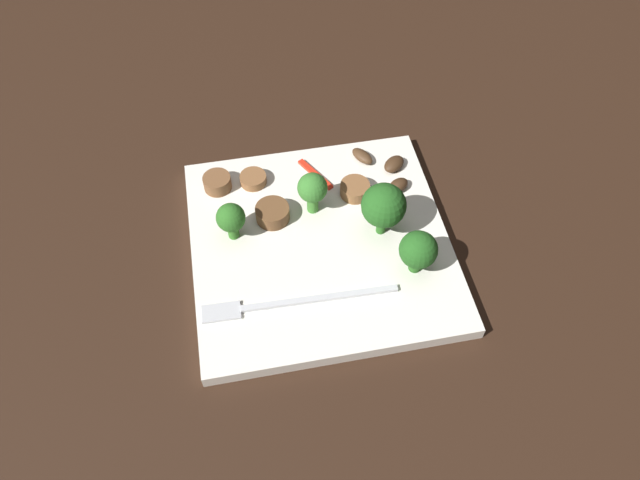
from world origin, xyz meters
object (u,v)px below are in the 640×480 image
sausage_slice_2 (217,183)px  sausage_slice_3 (253,179)px  broccoli_floret_1 (231,219)px  sausage_slice_0 (355,189)px  mushroom_1 (362,156)px  sausage_slice_1 (273,213)px  fork (286,303)px  plate (320,244)px  broccoli_floret_2 (383,204)px  broccoli_floret_0 (418,250)px  mushroom_2 (394,164)px  pepper_strip_0 (315,174)px  mushroom_0 (398,185)px  broccoli_floret_3 (314,189)px

sausage_slice_2 → sausage_slice_3: 0.04m
broccoli_floret_1 → sausage_slice_3: 0.08m
sausage_slice_0 → mushroom_1: 0.05m
sausage_slice_1 → fork: bearing=88.4°
plate → mushroom_1: (-0.07, -0.10, 0.01)m
broccoli_floret_2 → sausage_slice_2: bearing=-29.2°
sausage_slice_1 → sausage_slice_3: size_ratio=1.23×
plate → sausage_slice_2: sausage_slice_2 is taller
broccoli_floret_0 → mushroom_2: bearing=-96.2°
broccoli_floret_1 → sausage_slice_2: (0.01, -0.07, -0.02)m
plate → sausage_slice_1: 0.06m
plate → mushroom_2: mushroom_2 is taller
mushroom_1 → pepper_strip_0: 0.06m
fork → broccoli_floret_0: size_ratio=3.76×
fork → mushroom_0: (-0.14, -0.12, 0.00)m
sausage_slice_3 → mushroom_0: 0.15m
mushroom_1 → mushroom_0: bearing=118.8°
fork → pepper_strip_0: bearing=-108.4°
pepper_strip_0 → broccoli_floret_3: bearing=78.4°
fork → sausage_slice_0: sausage_slice_0 is taller
pepper_strip_0 → broccoli_floret_0: bearing=117.8°
broccoli_floret_1 → sausage_slice_1: size_ratio=1.25×
plate → broccoli_floret_3: bearing=-92.6°
mushroom_1 → fork: bearing=56.3°
mushroom_1 → pepper_strip_0: bearing=14.1°
plate → broccoli_floret_2: 0.08m
broccoli_floret_2 → pepper_strip_0: broccoli_floret_2 is taller
broccoli_floret_2 → sausage_slice_2: (0.15, -0.09, -0.03)m
broccoli_floret_1 → broccoli_floret_2: 0.15m
mushroom_0 → broccoli_floret_0: bearing=83.9°
sausage_slice_1 → sausage_slice_2: bearing=-45.4°
sausage_slice_0 → pepper_strip_0: 0.05m
sausage_slice_0 → sausage_slice_3: 0.11m
broccoli_floret_0 → pepper_strip_0: 0.15m
sausage_slice_0 → mushroom_2: 0.06m
sausage_slice_3 → mushroom_0: mushroom_0 is taller
plate → mushroom_0: mushroom_0 is taller
plate → mushroom_0: size_ratio=10.61×
broccoli_floret_3 → mushroom_0: broccoli_floret_3 is taller
broccoli_floret_3 → pepper_strip_0: bearing=-101.6°
pepper_strip_0 → sausage_slice_2: bearing=-1.3°
broccoli_floret_2 → sausage_slice_0: broccoli_floret_2 is taller
broccoli_floret_3 → sausage_slice_2: 0.11m
mushroom_0 → mushroom_2: 0.03m
broccoli_floret_1 → mushroom_2: size_ratio=1.61×
broccoli_floret_0 → mushroom_1: broccoli_floret_0 is taller
broccoli_floret_2 → sausage_slice_0: size_ratio=1.99×
broccoli_floret_2 → mushroom_1: 0.10m
broccoli_floret_2 → sausage_slice_3: bearing=-36.5°
sausage_slice_3 → sausage_slice_0: bearing=160.9°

